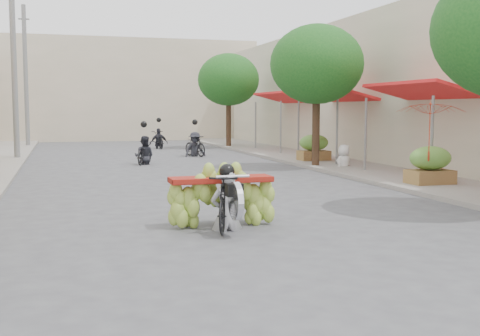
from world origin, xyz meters
name	(u,v)px	position (x,y,z in m)	size (l,w,h in m)	color
ground	(372,290)	(0.00, 0.00, 0.00)	(120.00, 120.00, 0.00)	#535358
sidewalk_right	(343,163)	(7.00, 15.00, 0.06)	(4.00, 60.00, 0.12)	gray
shophouse_row_right	(470,88)	(11.99, 14.00, 3.00)	(9.77, 40.00, 6.00)	beige
far_building	(112,91)	(0.00, 38.00, 3.50)	(20.00, 6.00, 7.00)	beige
utility_pole_far	(14,65)	(-5.40, 21.00, 4.03)	(0.60, 0.24, 8.00)	slate
utility_pole_back	(26,76)	(-5.40, 30.00, 4.03)	(0.60, 0.24, 8.00)	slate
street_tree_mid	(317,65)	(5.40, 14.00, 3.78)	(3.40, 3.40, 5.25)	#3A2719
street_tree_far	(229,80)	(5.40, 26.00, 3.78)	(3.40, 3.40, 5.25)	#3A2719
produce_crate_mid	(430,162)	(6.20, 8.00, 0.71)	(1.20, 0.88, 1.16)	brown
produce_crate_far	(314,145)	(6.20, 16.00, 0.71)	(1.20, 0.88, 1.16)	brown
banana_motorbike	(224,192)	(-0.74, 4.15, 0.68)	(2.20, 1.91, 2.01)	black
market_umbrella	(432,100)	(5.87, 7.54, 2.42)	(1.80, 1.80, 1.63)	#AE2D17
pedestrian	(344,144)	(6.26, 13.42, 0.90)	(0.90, 0.78, 1.56)	white
bg_motorbike_a	(144,146)	(-0.44, 17.42, 0.74)	(1.21, 1.72, 1.95)	black
bg_motorbike_b	(195,138)	(2.33, 20.70, 0.85)	(1.18, 1.76, 1.95)	black
bg_motorbike_c	(159,134)	(1.59, 26.61, 0.78)	(0.99, 1.72, 1.95)	black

